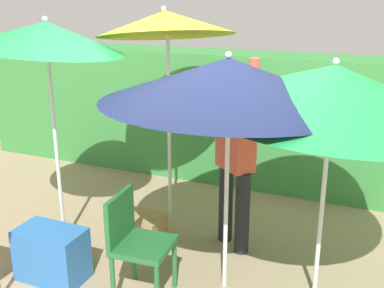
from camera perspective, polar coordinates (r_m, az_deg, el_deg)
The scene contains 10 objects.
ground_plane at distance 4.46m, azimuth -1.55°, elevation -14.69°, with size 24.00×24.00×0.00m, color #9E8466.
hedge_row at distance 6.12m, azimuth 7.29°, elevation 2.99°, with size 8.00×0.70×1.69m, color #38843D.
umbrella_rainbow at distance 3.58m, azimuth 16.76°, elevation 6.43°, with size 2.02×2.01×1.98m.
umbrella_orange at distance 4.87m, azimuth -3.21°, elevation 14.35°, with size 1.44×1.43×2.38m.
umbrella_yellow at distance 3.54m, azimuth 4.45°, elevation 7.65°, with size 1.95×1.96×1.99m.
umbrella_navy at distance 4.46m, azimuth -17.28°, elevation 12.38°, with size 1.43×1.42×2.26m.
person_vendor at distance 4.43m, azimuth 5.29°, elevation -1.56°, with size 0.49×0.40×1.88m.
chair_plastic at distance 3.88m, azimuth -6.90°, elevation -11.39°, with size 0.47×0.47×0.89m.
cooler_box at distance 4.37m, azimuth -16.63°, elevation -12.68°, with size 0.59×0.35×0.47m, color #2D6BB7.
crate_cardboard at distance 4.76m, azimuth -6.38°, elevation -10.34°, with size 0.46×0.33×0.32m, color #9E7A4C.
Camera 1 is at (1.57, -3.42, 2.40)m, focal length 43.98 mm.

